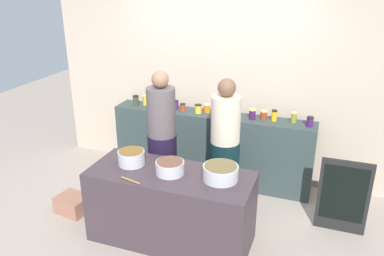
{
  "coord_description": "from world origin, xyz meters",
  "views": [
    {
      "loc": [
        1.42,
        -3.56,
        2.71
      ],
      "look_at": [
        0.0,
        0.35,
        1.05
      ],
      "focal_mm": 36.81,
      "sensor_mm": 36.0,
      "label": 1
    }
  ],
  "objects": [
    {
      "name": "preserve_jar_8",
      "position": [
        0.54,
        1.09,
        1.04
      ],
      "size": [
        0.09,
        0.09,
        0.13
      ],
      "color": "#40194C",
      "rests_on": "display_shelf"
    },
    {
      "name": "storefront_wall",
      "position": [
        0.0,
        1.45,
        1.5
      ],
      "size": [
        4.8,
        0.12,
        3.0
      ],
      "primitive_type": "cube",
      "color": "#BBA692",
      "rests_on": "ground"
    },
    {
      "name": "preserve_jar_6",
      "position": [
        -0.08,
        1.16,
        1.02
      ],
      "size": [
        0.09,
        0.09,
        0.11
      ],
      "color": "orange",
      "rests_on": "display_shelf"
    },
    {
      "name": "prep_table",
      "position": [
        0.0,
        -0.3,
        0.4
      ],
      "size": [
        1.7,
        0.7,
        0.8
      ],
      "primitive_type": "cube",
      "color": "#3A2E35",
      "rests_on": "ground"
    },
    {
      "name": "display_shelf",
      "position": [
        0.0,
        1.1,
        0.48
      ],
      "size": [
        2.7,
        0.36,
        0.97
      ],
      "primitive_type": "cube",
      "color": "#313E3F",
      "rests_on": "ground"
    },
    {
      "name": "preserve_jar_5",
      "position": [
        -0.18,
        1.08,
        1.03
      ],
      "size": [
        0.09,
        0.09,
        0.12
      ],
      "color": "yellow",
      "rests_on": "display_shelf"
    },
    {
      "name": "cook_in_cap",
      "position": [
        0.36,
        0.47,
        0.74
      ],
      "size": [
        0.35,
        0.35,
        1.63
      ],
      "color": "black",
      "rests_on": "ground"
    },
    {
      "name": "cooking_pot_center",
      "position": [
        -0.0,
        -0.3,
        0.86
      ],
      "size": [
        0.29,
        0.29,
        0.14
      ],
      "color": "#B7B7BC",
      "rests_on": "prep_table"
    },
    {
      "name": "chalkboard_sign",
      "position": [
        1.71,
        0.47,
        0.44
      ],
      "size": [
        0.54,
        0.05,
        0.86
      ],
      "color": "black",
      "rests_on": "ground"
    },
    {
      "name": "cooking_pot_right",
      "position": [
        0.52,
        -0.25,
        0.87
      ],
      "size": [
        0.35,
        0.35,
        0.15
      ],
      "color": "#B7B7BC",
      "rests_on": "prep_table"
    },
    {
      "name": "preserve_jar_11",
      "position": [
        1.05,
        1.15,
        1.04
      ],
      "size": [
        0.07,
        0.07,
        0.13
      ],
      "color": "olive",
      "rests_on": "display_shelf"
    },
    {
      "name": "preserve_jar_4",
      "position": [
        -0.4,
        1.09,
        1.02
      ],
      "size": [
        0.07,
        0.07,
        0.1
      ],
      "color": "#A53B1E",
      "rests_on": "display_shelf"
    },
    {
      "name": "cook_with_tongs",
      "position": [
        -0.36,
        0.31,
        0.77
      ],
      "size": [
        0.34,
        0.34,
        1.69
      ],
      "color": "black",
      "rests_on": "ground"
    },
    {
      "name": "preserve_jar_0",
      "position": [
        -1.1,
        1.08,
        1.04
      ],
      "size": [
        0.08,
        0.08,
        0.14
      ],
      "color": "#39422B",
      "rests_on": "display_shelf"
    },
    {
      "name": "preserve_jar_1",
      "position": [
        -0.98,
        1.15,
        1.04
      ],
      "size": [
        0.08,
        0.08,
        0.14
      ],
      "color": "gold",
      "rests_on": "display_shelf"
    },
    {
      "name": "ground",
      "position": [
        0.0,
        0.0,
        0.0
      ],
      "size": [
        12.0,
        12.0,
        0.0
      ],
      "primitive_type": "plane",
      "color": "#A39386"
    },
    {
      "name": "preserve_jar_10",
      "position": [
        0.81,
        1.13,
        1.04
      ],
      "size": [
        0.07,
        0.07,
        0.14
      ],
      "color": "gold",
      "rests_on": "display_shelf"
    },
    {
      "name": "preserve_jar_2",
      "position": [
        -0.75,
        1.12,
        1.02
      ],
      "size": [
        0.09,
        0.09,
        0.1
      ],
      "color": "#40264F",
      "rests_on": "display_shelf"
    },
    {
      "name": "preserve_jar_12",
      "position": [
        1.25,
        1.08,
        1.03
      ],
      "size": [
        0.08,
        0.08,
        0.12
      ],
      "color": "#3E1A5A",
      "rests_on": "display_shelf"
    },
    {
      "name": "cooking_pot_left",
      "position": [
        -0.47,
        -0.25,
        0.87
      ],
      "size": [
        0.28,
        0.28,
        0.16
      ],
      "color": "#B7B7BC",
      "rests_on": "prep_table"
    },
    {
      "name": "preserve_jar_9",
      "position": [
        0.67,
        1.17,
        1.02
      ],
      "size": [
        0.09,
        0.09,
        0.1
      ],
      "color": "#97341B",
      "rests_on": "display_shelf"
    },
    {
      "name": "preserve_jar_7",
      "position": [
        0.31,
        1.1,
        1.02
      ],
      "size": [
        0.07,
        0.07,
        0.1
      ],
      "color": "#482756",
      "rests_on": "display_shelf"
    },
    {
      "name": "bread_crate",
      "position": [
        -1.32,
        -0.23,
        0.1
      ],
      "size": [
        0.41,
        0.35,
        0.2
      ],
      "primitive_type": "cube",
      "rotation": [
        0.0,
        0.0,
        -0.16
      ],
      "color": "#986650",
      "rests_on": "ground"
    },
    {
      "name": "preserve_jar_3",
      "position": [
        -0.52,
        1.11,
        1.03
      ],
      "size": [
        0.09,
        0.09,
        0.12
      ],
      "color": "#47255C",
      "rests_on": "display_shelf"
    },
    {
      "name": "wooden_spoon",
      "position": [
        -0.3,
        -0.59,
        0.81
      ],
      "size": [
        0.24,
        0.08,
        0.02
      ],
      "primitive_type": "cylinder",
      "rotation": [
        1.57,
        0.0,
        1.32
      ],
      "color": "#9E703D",
      "rests_on": "prep_table"
    }
  ]
}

